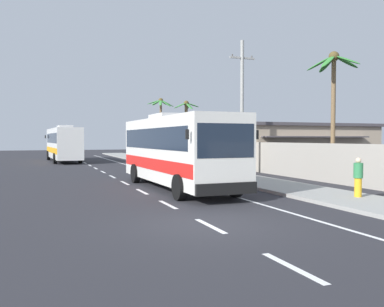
% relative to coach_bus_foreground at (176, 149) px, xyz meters
% --- Properties ---
extents(ground_plane, '(160.00, 160.00, 0.00)m').
position_rel_coach_bus_foreground_xyz_m(ground_plane, '(-1.89, -8.29, -1.93)').
color(ground_plane, '#28282D').
extents(sidewalk_kerb, '(3.20, 90.00, 0.14)m').
position_rel_coach_bus_foreground_xyz_m(sidewalk_kerb, '(4.91, 1.71, -1.86)').
color(sidewalk_kerb, '#999993').
rests_on(sidewalk_kerb, ground).
extents(lane_markings, '(3.42, 71.00, 0.01)m').
position_rel_coach_bus_foreground_xyz_m(lane_markings, '(0.17, 6.17, -1.93)').
color(lane_markings, white).
rests_on(lane_markings, ground).
extents(boundary_wall, '(0.24, 60.00, 2.18)m').
position_rel_coach_bus_foreground_xyz_m(boundary_wall, '(8.71, 5.71, -0.84)').
color(boundary_wall, '#9E998E').
rests_on(boundary_wall, ground).
extents(coach_bus_foreground, '(3.13, 10.86, 3.71)m').
position_rel_coach_bus_foreground_xyz_m(coach_bus_foreground, '(0.00, 0.00, 0.00)').
color(coach_bus_foreground, silver).
rests_on(coach_bus_foreground, ground).
extents(coach_bus_far_lane, '(3.30, 12.08, 3.77)m').
position_rel_coach_bus_foreground_xyz_m(coach_bus_far_lane, '(-3.75, 26.22, 0.03)').
color(coach_bus_far_lane, white).
rests_on(coach_bus_far_lane, ground).
extents(motorcycle_beside_bus, '(0.56, 1.96, 1.60)m').
position_rel_coach_bus_foreground_xyz_m(motorcycle_beside_bus, '(1.66, 9.89, -1.28)').
color(motorcycle_beside_bus, black).
rests_on(motorcycle_beside_bus, ground).
extents(pedestrian_near_kerb, '(0.36, 0.36, 1.55)m').
position_rel_coach_bus_foreground_xyz_m(pedestrian_near_kerb, '(5.44, -6.28, -0.98)').
color(pedestrian_near_kerb, gold).
rests_on(pedestrian_near_kerb, sidewalk_kerb).
extents(utility_pole_mid, '(1.84, 0.24, 9.09)m').
position_rel_coach_bus_foreground_xyz_m(utility_pole_mid, '(6.72, 5.97, 2.79)').
color(utility_pole_mid, '#9E9E99').
rests_on(utility_pole_mid, ground).
extents(palm_nearest, '(3.13, 3.18, 7.25)m').
position_rel_coach_bus_foreground_xyz_m(palm_nearest, '(7.45, 27.97, 3.43)').
color(palm_nearest, brown).
rests_on(palm_nearest, ground).
extents(palm_second, '(2.91, 2.95, 7.24)m').
position_rel_coach_bus_foreground_xyz_m(palm_second, '(8.97, -0.53, 3.37)').
color(palm_second, brown).
rests_on(palm_second, ground).
extents(palm_third, '(2.74, 2.59, 6.42)m').
position_rel_coach_bus_foreground_xyz_m(palm_third, '(8.35, 21.59, 2.38)').
color(palm_third, brown).
rests_on(palm_third, ground).
extents(roadside_building, '(14.38, 8.01, 3.68)m').
position_rel_coach_bus_foreground_xyz_m(roadside_building, '(13.84, 10.97, -0.08)').
color(roadside_building, tan).
rests_on(roadside_building, ground).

